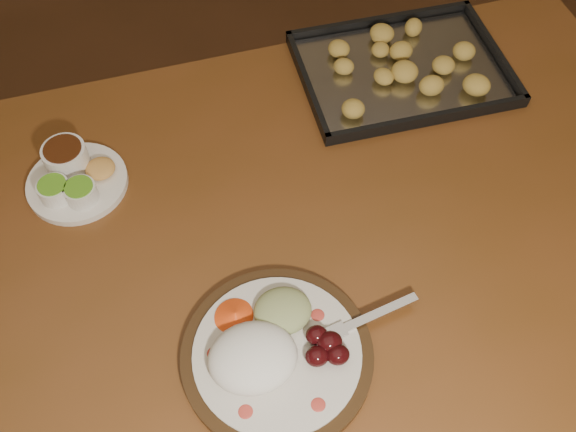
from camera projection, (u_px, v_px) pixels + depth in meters
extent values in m
plane|color=#55321D|center=(212.00, 370.00, 1.71)|extent=(4.00, 4.00, 0.00)
cube|color=brown|center=(284.00, 241.00, 1.07)|extent=(1.56, 1.00, 0.04)
cylinder|color=#4B2F16|center=(491.00, 138.00, 1.70)|extent=(0.07, 0.07, 0.71)
cylinder|color=#311E0D|center=(277.00, 355.00, 0.93)|extent=(0.28, 0.28, 0.02)
cylinder|color=beige|center=(277.00, 353.00, 0.92)|extent=(0.25, 0.25, 0.01)
ellipsoid|color=#BE382D|center=(246.00, 412.00, 0.87)|extent=(0.02, 0.02, 0.00)
ellipsoid|color=#BE382D|center=(318.00, 405.00, 0.88)|extent=(0.02, 0.02, 0.00)
ellipsoid|color=#BE382D|center=(318.00, 315.00, 0.95)|extent=(0.02, 0.02, 0.00)
ellipsoid|color=#BE382D|center=(214.00, 353.00, 0.92)|extent=(0.02, 0.02, 0.00)
ellipsoid|color=white|center=(253.00, 357.00, 0.90)|extent=(0.13, 0.11, 0.06)
ellipsoid|color=#40090D|center=(317.00, 356.00, 0.90)|extent=(0.04, 0.03, 0.03)
ellipsoid|color=#40090D|center=(329.00, 342.00, 0.91)|extent=(0.04, 0.03, 0.03)
ellipsoid|color=#40090D|center=(317.00, 335.00, 0.92)|extent=(0.04, 0.03, 0.03)
ellipsoid|color=#40090D|center=(338.00, 355.00, 0.90)|extent=(0.04, 0.03, 0.03)
ellipsoid|color=tan|center=(283.00, 311.00, 0.95)|extent=(0.09, 0.08, 0.04)
cone|color=#FA4B16|center=(235.00, 315.00, 0.94)|extent=(0.08, 0.09, 0.03)
cube|color=silver|center=(377.00, 314.00, 0.95)|extent=(0.13, 0.04, 0.00)
cube|color=silver|center=(334.00, 332.00, 0.93)|extent=(0.04, 0.03, 0.00)
cylinder|color=silver|center=(323.00, 345.00, 0.92)|extent=(0.03, 0.01, 0.00)
cylinder|color=silver|center=(321.00, 341.00, 0.93)|extent=(0.03, 0.01, 0.00)
cylinder|color=silver|center=(319.00, 337.00, 0.93)|extent=(0.03, 0.01, 0.00)
cylinder|color=silver|center=(317.00, 334.00, 0.93)|extent=(0.03, 0.01, 0.00)
cylinder|color=white|center=(77.00, 183.00, 1.11)|extent=(0.17, 0.17, 0.01)
cylinder|color=white|center=(55.00, 191.00, 1.07)|extent=(0.05, 0.05, 0.03)
cylinder|color=#569D1F|center=(52.00, 185.00, 1.06)|extent=(0.05, 0.05, 0.00)
cylinder|color=white|center=(81.00, 193.00, 1.07)|extent=(0.05, 0.05, 0.03)
cylinder|color=#569D1F|center=(79.00, 187.00, 1.06)|extent=(0.05, 0.05, 0.00)
cylinder|color=white|center=(66.00, 157.00, 1.11)|extent=(0.08, 0.08, 0.04)
cylinder|color=#3B1A0A|center=(62.00, 149.00, 1.09)|extent=(0.06, 0.06, 0.00)
ellipsoid|color=gold|center=(100.00, 168.00, 1.11)|extent=(0.05, 0.05, 0.02)
cube|color=black|center=(402.00, 72.00, 1.27)|extent=(0.41, 0.31, 0.01)
cube|color=black|center=(379.00, 21.00, 1.34)|extent=(0.40, 0.02, 0.02)
cube|color=black|center=(429.00, 119.00, 1.18)|extent=(0.40, 0.02, 0.02)
cube|color=black|center=(494.00, 50.00, 1.29)|extent=(0.02, 0.29, 0.02)
cube|color=black|center=(307.00, 84.00, 1.23)|extent=(0.02, 0.29, 0.02)
cube|color=silver|center=(402.00, 70.00, 1.27)|extent=(0.38, 0.28, 0.00)
ellipsoid|color=gold|center=(427.00, 59.00, 1.26)|extent=(0.04, 0.04, 0.03)
ellipsoid|color=gold|center=(444.00, 46.00, 1.28)|extent=(0.06, 0.06, 0.03)
ellipsoid|color=gold|center=(411.00, 36.00, 1.29)|extent=(0.06, 0.06, 0.03)
ellipsoid|color=gold|center=(408.00, 45.00, 1.28)|extent=(0.05, 0.05, 0.03)
ellipsoid|color=gold|center=(382.00, 40.00, 1.29)|extent=(0.05, 0.05, 0.03)
ellipsoid|color=gold|center=(384.00, 56.00, 1.26)|extent=(0.06, 0.06, 0.03)
ellipsoid|color=gold|center=(353.00, 62.00, 1.25)|extent=(0.06, 0.06, 0.03)
ellipsoid|color=gold|center=(370.00, 69.00, 1.24)|extent=(0.04, 0.04, 0.03)
ellipsoid|color=gold|center=(352.00, 81.00, 1.22)|extent=(0.06, 0.06, 0.03)
ellipsoid|color=gold|center=(387.00, 89.00, 1.21)|extent=(0.06, 0.06, 0.03)
ellipsoid|color=gold|center=(404.00, 76.00, 1.23)|extent=(0.05, 0.05, 0.03)
ellipsoid|color=gold|center=(426.00, 82.00, 1.22)|extent=(0.05, 0.05, 0.03)
ellipsoid|color=gold|center=(437.00, 84.00, 1.22)|extent=(0.06, 0.06, 0.03)
ellipsoid|color=gold|center=(461.00, 61.00, 1.25)|extent=(0.06, 0.06, 0.03)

